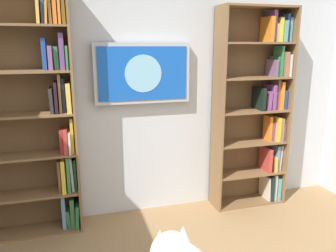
% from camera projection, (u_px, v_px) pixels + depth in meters
% --- Properties ---
extents(wall_back, '(4.52, 0.06, 2.70)m').
position_uv_depth(wall_back, '(142.00, 81.00, 3.26)').
color(wall_back, silver).
rests_on(wall_back, ground).
extents(bookshelf_left, '(0.78, 0.28, 2.06)m').
position_uv_depth(bookshelf_left, '(259.00, 110.00, 3.50)').
color(bookshelf_left, brown).
rests_on(bookshelf_left, ground).
extents(bookshelf_right, '(0.92, 0.28, 2.22)m').
position_uv_depth(bookshelf_right, '(34.00, 114.00, 2.90)').
color(bookshelf_right, brown).
rests_on(bookshelf_right, ground).
extents(wall_mounted_tv, '(0.92, 0.07, 0.57)m').
position_uv_depth(wall_mounted_tv, '(143.00, 73.00, 3.16)').
color(wall_mounted_tv, '#B7B7BC').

